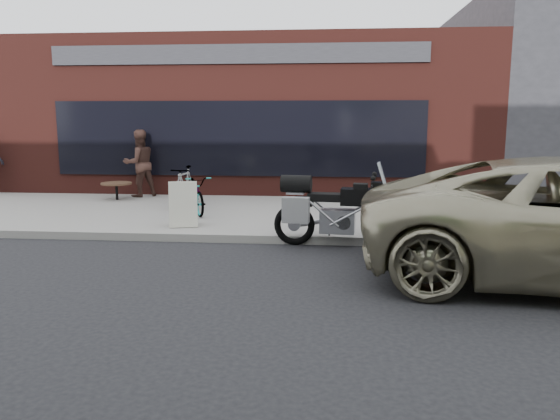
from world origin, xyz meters
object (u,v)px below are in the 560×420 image
object	(u,v)px
sandwich_sign	(183,204)
cafe_table	(116,184)
bicycle_front	(194,194)
bicycle_rear	(185,186)
motorcycle	(332,210)
cafe_patron_left	(139,163)

from	to	relation	value
sandwich_sign	cafe_table	bearing A→B (deg)	114.84
bicycle_front	bicycle_rear	xyz separation A→B (m)	(-0.50, 1.10, 0.05)
motorcycle	sandwich_sign	xyz separation A→B (m)	(-2.92, 0.91, -0.07)
motorcycle	bicycle_rear	bearing A→B (deg)	142.43
bicycle_rear	cafe_table	world-z (taller)	bicycle_rear
bicycle_rear	cafe_patron_left	size ratio (longest dim) A/B	0.88
cafe_table	sandwich_sign	bearing A→B (deg)	-50.32
bicycle_front	cafe_patron_left	bearing A→B (deg)	102.77
bicycle_rear	sandwich_sign	distance (m)	2.59
motorcycle	cafe_patron_left	xyz separation A→B (m)	(-5.14, 4.71, 0.39)
bicycle_rear	cafe_patron_left	world-z (taller)	cafe_patron_left
motorcycle	cafe_patron_left	bearing A→B (deg)	143.78
bicycle_rear	cafe_patron_left	bearing A→B (deg)	145.75
bicycle_rear	bicycle_front	bearing A→B (deg)	-60.52
bicycle_front	sandwich_sign	world-z (taller)	sandwich_sign
bicycle_front	sandwich_sign	bearing A→B (deg)	-112.73
motorcycle	bicycle_front	bearing A→B (deg)	149.10
bicycle_front	bicycle_rear	size ratio (longest dim) A/B	1.02
sandwich_sign	cafe_patron_left	bearing A→B (deg)	105.47
cafe_table	cafe_patron_left	world-z (taller)	cafe_patron_left
sandwich_sign	cafe_patron_left	distance (m)	4.43
cafe_patron_left	cafe_table	bearing A→B (deg)	16.20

